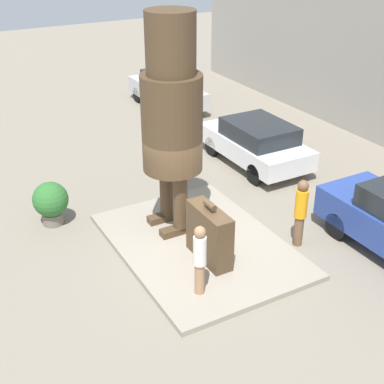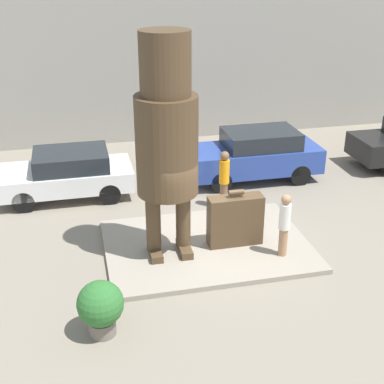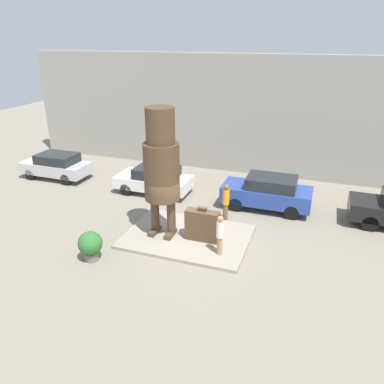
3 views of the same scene
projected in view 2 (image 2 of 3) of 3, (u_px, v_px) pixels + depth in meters
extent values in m
plane|color=gray|center=(207.00, 248.00, 13.66)|extent=(60.00, 60.00, 0.00)
cube|color=gray|center=(207.00, 246.00, 13.64)|extent=(5.14, 3.72, 0.13)
cube|color=gray|center=(148.00, 50.00, 20.26)|extent=(28.00, 0.60, 6.96)
cube|color=#4C3823|center=(155.00, 252.00, 13.04)|extent=(0.28, 0.82, 0.18)
cube|color=#4C3823|center=(184.00, 249.00, 13.19)|extent=(0.28, 0.82, 0.18)
cylinder|color=#4C3823|center=(153.00, 221.00, 12.81)|extent=(0.36, 0.36, 1.44)
cylinder|color=#4C3823|center=(183.00, 217.00, 12.96)|extent=(0.36, 0.36, 1.44)
cylinder|color=#4C3823|center=(167.00, 146.00, 12.11)|extent=(1.44, 1.44, 2.31)
cylinder|color=#4C3823|center=(165.00, 63.00, 11.35)|extent=(1.13, 1.13, 1.39)
cube|color=#4C3823|center=(235.00, 220.00, 13.37)|extent=(1.37, 0.46, 1.30)
cylinder|color=#4C3823|center=(236.00, 192.00, 13.05)|extent=(0.38, 0.14, 0.14)
cylinder|color=#A87A56|center=(283.00, 242.00, 12.96)|extent=(0.21, 0.21, 0.73)
cylinder|color=white|center=(285.00, 216.00, 12.68)|extent=(0.27, 0.27, 0.65)
sphere|color=#A87A56|center=(286.00, 199.00, 12.50)|extent=(0.24, 0.24, 0.24)
cube|color=silver|center=(66.00, 178.00, 16.27)|extent=(4.00, 1.85, 0.61)
cube|color=#1E2328|center=(71.00, 160.00, 16.07)|extent=(2.20, 1.67, 0.53)
cylinder|color=black|center=(23.00, 202.00, 15.40)|extent=(0.64, 0.18, 0.64)
cylinder|color=black|center=(26.00, 180.00, 16.88)|extent=(0.64, 0.18, 0.64)
cylinder|color=black|center=(110.00, 194.00, 15.91)|extent=(0.64, 0.18, 0.64)
cylinder|color=black|center=(105.00, 173.00, 17.39)|extent=(0.64, 0.18, 0.64)
cube|color=#284293|center=(254.00, 158.00, 17.47)|extent=(4.26, 1.78, 0.79)
cube|color=#1E2328|center=(261.00, 139.00, 17.24)|extent=(2.34, 1.60, 0.54)
cylinder|color=black|center=(221.00, 182.00, 16.65)|extent=(0.68, 0.18, 0.68)
cylinder|color=black|center=(208.00, 164.00, 18.07)|extent=(0.68, 0.18, 0.68)
cylinder|color=black|center=(300.00, 175.00, 17.20)|extent=(0.68, 0.18, 0.68)
cylinder|color=black|center=(281.00, 158.00, 18.61)|extent=(0.68, 0.18, 0.68)
cylinder|color=black|center=(368.00, 150.00, 19.31)|extent=(0.70, 0.18, 0.70)
cylinder|color=#70665B|center=(102.00, 327.00, 10.55)|extent=(0.54, 0.54, 0.32)
sphere|color=#2D6B2D|center=(100.00, 304.00, 10.32)|extent=(0.92, 0.92, 0.92)
cylinder|color=brown|center=(224.00, 195.00, 15.65)|extent=(0.23, 0.23, 0.79)
cylinder|color=orange|center=(224.00, 172.00, 15.34)|extent=(0.30, 0.30, 0.70)
sphere|color=brown|center=(225.00, 156.00, 15.14)|extent=(0.26, 0.26, 0.26)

